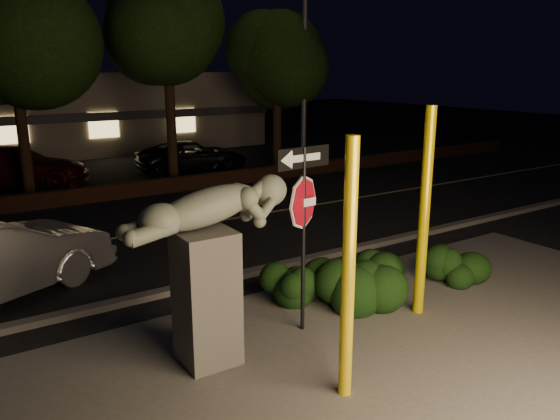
% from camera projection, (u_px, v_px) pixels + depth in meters
% --- Properties ---
extents(ground, '(90.00, 90.00, 0.00)m').
position_uv_depth(ground, '(134.00, 206.00, 17.13)').
color(ground, black).
rests_on(ground, ground).
extents(patio, '(14.00, 6.00, 0.02)m').
position_uv_depth(patio, '(375.00, 355.00, 8.22)').
color(patio, '#4C4944').
rests_on(patio, ground).
extents(road, '(80.00, 8.00, 0.01)m').
position_uv_depth(road, '(171.00, 229.00, 14.70)').
color(road, black).
rests_on(road, ground).
extents(lane_marking, '(80.00, 0.12, 0.00)m').
position_uv_depth(lane_marking, '(171.00, 229.00, 14.70)').
color(lane_marking, tan).
rests_on(lane_marking, road).
extents(curb, '(80.00, 0.25, 0.12)m').
position_uv_depth(curb, '(246.00, 273.00, 11.37)').
color(curb, '#4C4944').
rests_on(curb, ground).
extents(brick_wall, '(40.00, 0.35, 0.50)m').
position_uv_depth(brick_wall, '(121.00, 191.00, 18.12)').
color(brick_wall, '#432315').
rests_on(brick_wall, ground).
extents(parking_lot, '(40.00, 12.00, 0.01)m').
position_uv_depth(parking_lot, '(79.00, 172.00, 22.80)').
color(parking_lot, black).
rests_on(parking_lot, ground).
extents(building, '(22.00, 10.20, 4.00)m').
position_uv_depth(building, '(38.00, 111.00, 28.76)').
color(building, slate).
rests_on(building, ground).
extents(tree_far_b, '(5.20, 5.20, 8.41)m').
position_uv_depth(tree_far_b, '(8.00, 7.00, 16.87)').
color(tree_far_b, black).
rests_on(tree_far_b, ground).
extents(tree_far_c, '(4.80, 4.80, 7.84)m').
position_uv_depth(tree_far_c, '(166.00, 26.00, 19.30)').
color(tree_far_c, black).
rests_on(tree_far_c, ground).
extents(tree_far_d, '(4.40, 4.40, 7.42)m').
position_uv_depth(tree_far_d, '(277.00, 38.00, 22.41)').
color(tree_far_d, black).
rests_on(tree_far_d, ground).
extents(yellow_pole_left, '(0.17, 0.17, 3.45)m').
position_uv_depth(yellow_pole_left, '(348.00, 273.00, 6.83)').
color(yellow_pole_left, yellow).
rests_on(yellow_pole_left, ground).
extents(yellow_pole_right, '(0.18, 0.18, 3.63)m').
position_uv_depth(yellow_pole_right, '(424.00, 214.00, 9.23)').
color(yellow_pole_right, '#D6B804').
rests_on(yellow_pole_right, ground).
extents(signpost, '(1.03, 0.15, 3.05)m').
position_uv_depth(signpost, '(304.00, 203.00, 8.51)').
color(signpost, black).
rests_on(signpost, ground).
extents(sculpture, '(2.51, 0.79, 2.70)m').
position_uv_depth(sculpture, '(208.00, 254.00, 7.70)').
color(sculpture, '#4C4944').
rests_on(sculpture, ground).
extents(hedge_center, '(1.87, 1.02, 0.93)m').
position_uv_depth(hedge_center, '(306.00, 275.00, 10.17)').
color(hedge_center, black).
rests_on(hedge_center, ground).
extents(hedge_right, '(2.07, 1.46, 1.23)m').
position_uv_depth(hedge_right, '(368.00, 272.00, 9.93)').
color(hedge_right, black).
rests_on(hedge_right, ground).
extents(hedge_far_right, '(1.55, 1.17, 0.96)m').
position_uv_depth(hedge_far_right, '(462.00, 259.00, 11.01)').
color(hedge_far_right, black).
rests_on(hedge_far_right, ground).
extents(streetlight, '(1.56, 0.76, 10.77)m').
position_uv_depth(streetlight, '(299.00, 10.00, 21.11)').
color(streetlight, '#4F4F54').
rests_on(streetlight, ground).
extents(parked_car_darkred, '(5.54, 3.89, 1.49)m').
position_uv_depth(parked_car_darkred, '(14.00, 167.00, 19.74)').
color(parked_car_darkred, '#44100C').
rests_on(parked_car_darkred, ground).
extents(parked_car_dark, '(4.81, 2.66, 1.27)m').
position_uv_depth(parked_car_dark, '(192.00, 156.00, 22.76)').
color(parked_car_dark, black).
rests_on(parked_car_dark, ground).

